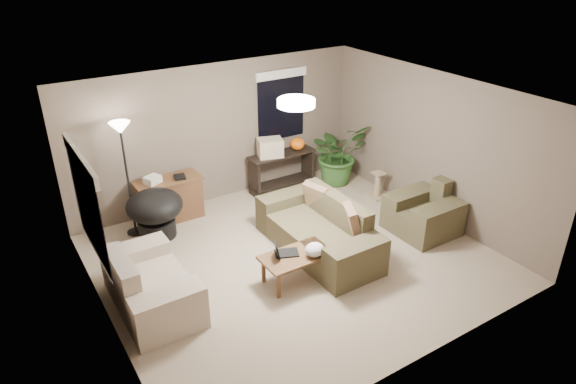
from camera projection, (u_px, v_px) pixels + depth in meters
room_shell at (296, 185)px, 7.24m from camera, size 5.50×5.50×5.50m
main_sofa at (320, 233)px, 7.90m from camera, size 0.95×2.20×0.85m
throw_pillows at (334, 209)px, 7.86m from camera, size 0.40×1.40×0.47m
loveseat at (150, 288)px, 6.67m from camera, size 0.90×1.60×0.85m
armchair at (423, 215)px, 8.42m from camera, size 0.95×1.00×0.85m
coffee_table at (296, 258)px, 7.17m from camera, size 1.00×0.55×0.42m
laptop at (282, 251)px, 7.11m from camera, size 0.43×0.34×0.24m
plastic_bag at (315, 250)px, 7.08m from camera, size 0.35×0.33×0.19m
desk at (170, 199)px, 8.73m from camera, size 1.10×0.50×0.75m
desk_papers at (158, 179)px, 8.46m from camera, size 0.72×0.32×0.12m
console_table at (282, 169)px, 9.74m from camera, size 1.30×0.40×0.75m
pumpkin at (297, 144)px, 9.72m from camera, size 0.32×0.32×0.23m
cardboard_box at (270, 148)px, 9.41m from camera, size 0.52×0.45×0.33m
papasan_chair at (155, 210)px, 8.20m from camera, size 0.98×0.98×0.80m
floor_lamp at (122, 142)px, 7.78m from camera, size 0.32×0.32×1.91m
ceiling_fixture at (296, 103)px, 6.71m from camera, size 0.50×0.50×0.10m
houseplant at (338, 160)px, 10.04m from camera, size 1.09×1.21×0.94m
cat_scratching_post at (378, 186)px, 9.56m from camera, size 0.32×0.32×0.50m
window_left at (84, 189)px, 5.92m from camera, size 0.05×1.56×1.33m
window_back at (281, 93)px, 9.49m from camera, size 1.06×0.05×1.33m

